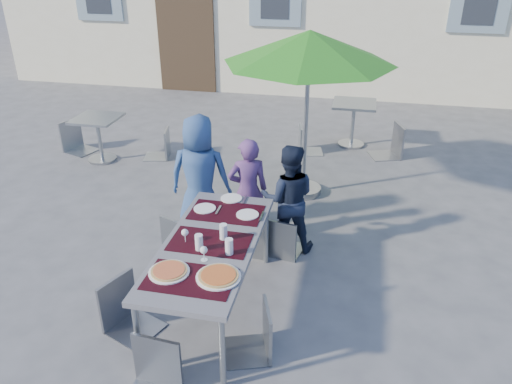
% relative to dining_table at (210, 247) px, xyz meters
% --- Properties ---
extents(ground, '(90.00, 90.00, 0.00)m').
position_rel_dining_table_xyz_m(ground, '(-0.74, -0.18, -0.70)').
color(ground, '#4E4E51').
rests_on(ground, ground).
extents(dining_table, '(0.80, 1.85, 0.76)m').
position_rel_dining_table_xyz_m(dining_table, '(0.00, 0.00, 0.00)').
color(dining_table, '#49494E').
rests_on(dining_table, ground).
extents(pizza_near_left, '(0.33, 0.33, 0.03)m').
position_rel_dining_table_xyz_m(pizza_near_left, '(-0.19, -0.51, 0.07)').
color(pizza_near_left, white).
rests_on(pizza_near_left, dining_table).
extents(pizza_near_right, '(0.36, 0.36, 0.03)m').
position_rel_dining_table_xyz_m(pizza_near_right, '(0.22, -0.49, 0.07)').
color(pizza_near_right, white).
rests_on(pizza_near_right, dining_table).
extents(glassware, '(0.49, 0.42, 0.15)m').
position_rel_dining_table_xyz_m(glassware, '(0.05, -0.09, 0.13)').
color(glassware, silver).
rests_on(glassware, dining_table).
extents(place_settings, '(0.70, 0.52, 0.01)m').
position_rel_dining_table_xyz_m(place_settings, '(-0.01, 0.65, 0.06)').
color(place_settings, white).
rests_on(place_settings, dining_table).
extents(child_0, '(0.75, 0.52, 1.44)m').
position_rel_dining_table_xyz_m(child_0, '(-0.53, 1.36, 0.02)').
color(child_0, '#2E4C7E').
rests_on(child_0, ground).
extents(child_1, '(0.53, 0.44, 1.25)m').
position_rel_dining_table_xyz_m(child_1, '(0.05, 1.30, -0.07)').
color(child_1, '#58356C').
rests_on(child_1, ground).
extents(child_2, '(0.65, 0.43, 1.24)m').
position_rel_dining_table_xyz_m(child_2, '(0.51, 1.21, -0.08)').
color(child_2, '#161E31').
rests_on(child_2, ground).
extents(chair_0, '(0.54, 0.54, 0.93)m').
position_rel_dining_table_xyz_m(chair_0, '(-0.58, 0.80, -0.15)').
color(chair_0, gray).
rests_on(chair_0, ground).
extents(chair_1, '(0.50, 0.50, 1.01)m').
position_rel_dining_table_xyz_m(chair_1, '(0.12, 1.03, -0.10)').
color(chair_1, gray).
rests_on(chair_1, ground).
extents(chair_2, '(0.46, 0.46, 0.88)m').
position_rel_dining_table_xyz_m(chair_2, '(0.48, 1.05, -0.18)').
color(chair_2, gray).
rests_on(chair_2, ground).
extents(chair_3, '(0.53, 0.53, 0.92)m').
position_rel_dining_table_xyz_m(chair_3, '(-0.69, -0.38, -0.16)').
color(chair_3, gray).
rests_on(chair_3, ground).
extents(chair_4, '(0.49, 0.49, 0.87)m').
position_rel_dining_table_xyz_m(chair_4, '(0.51, -0.45, -0.19)').
color(chair_4, gray).
rests_on(chair_4, ground).
extents(chair_5, '(0.43, 0.44, 0.91)m').
position_rel_dining_table_xyz_m(chair_5, '(-0.16, -1.05, -0.17)').
color(chair_5, slate).
rests_on(chair_5, ground).
extents(patio_umbrella, '(2.15, 2.15, 2.18)m').
position_rel_dining_table_xyz_m(patio_umbrella, '(0.52, 2.61, 1.26)').
color(patio_umbrella, '#9CA0A3').
rests_on(patio_umbrella, ground).
extents(cafe_table_0, '(0.66, 0.66, 0.71)m').
position_rel_dining_table_xyz_m(cafe_table_0, '(-2.75, 3.08, -0.22)').
color(cafe_table_0, '#9CA0A3').
rests_on(cafe_table_0, ground).
extents(bg_chair_l_0, '(0.55, 0.54, 0.96)m').
position_rel_dining_table_xyz_m(bg_chair_l_0, '(-3.36, 3.38, -0.13)').
color(bg_chair_l_0, gray).
rests_on(bg_chair_l_0, ground).
extents(bg_chair_r_0, '(0.47, 0.46, 0.88)m').
position_rel_dining_table_xyz_m(bg_chair_r_0, '(-1.86, 3.41, -0.19)').
color(bg_chair_r_0, '#92999D').
rests_on(bg_chair_r_0, ground).
extents(cafe_table_1, '(0.70, 0.70, 0.75)m').
position_rel_dining_table_xyz_m(cafe_table_1, '(1.09, 4.57, -0.18)').
color(cafe_table_1, '#9CA0A3').
rests_on(cafe_table_1, ground).
extents(bg_chair_l_1, '(0.45, 0.45, 0.86)m').
position_rel_dining_table_xyz_m(bg_chair_l_1, '(0.37, 4.10, -0.20)').
color(bg_chair_l_1, '#92989D').
rests_on(bg_chair_l_1, ground).
extents(bg_chair_r_1, '(0.56, 0.55, 0.99)m').
position_rel_dining_table_xyz_m(bg_chair_r_1, '(1.74, 4.23, -0.12)').
color(bg_chair_r_1, gray).
rests_on(bg_chair_r_1, ground).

